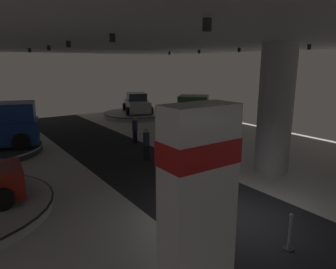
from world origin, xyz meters
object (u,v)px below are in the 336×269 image
object	(u,v)px
display_platform_deep_right	(137,114)
column_right	(275,109)
pickup_truck_far_right	(195,113)
display_car_deep_right	(137,104)
visitor_walking_far	(135,128)
brand_sign_pylon	(197,235)
display_platform_far_right	(196,126)
visitor_walking_near	(146,142)

from	to	relation	value
display_platform_deep_right	column_right	bearing A→B (deg)	-97.41
pickup_truck_far_right	display_car_deep_right	distance (m)	7.10
visitor_walking_far	pickup_truck_far_right	bearing A→B (deg)	11.72
display_platform_deep_right	brand_sign_pylon	bearing A→B (deg)	-116.67
display_platform_deep_right	pickup_truck_far_right	bearing A→B (deg)	-82.76
display_platform_far_right	visitor_walking_far	world-z (taller)	visitor_walking_far
display_platform_far_right	visitor_walking_far	size ratio (longest dim) A/B	3.75
display_platform_deep_right	display_car_deep_right	world-z (taller)	display_car_deep_right
brand_sign_pylon	display_platform_deep_right	distance (m)	23.28
display_platform_deep_right	visitor_walking_near	size ratio (longest dim) A/B	3.70
brand_sign_pylon	display_platform_far_right	size ratio (longest dim) A/B	0.69
brand_sign_pylon	column_right	bearing A→B (deg)	30.31
brand_sign_pylon	display_platform_deep_right	xyz separation A→B (m)	(10.41, 20.73, -1.93)
pickup_truck_far_right	display_car_deep_right	bearing A→B (deg)	97.12
display_platform_far_right	display_platform_deep_right	world-z (taller)	display_platform_deep_right
display_platform_deep_right	visitor_walking_near	world-z (taller)	visitor_walking_near
brand_sign_pylon	pickup_truck_far_right	size ratio (longest dim) A/B	0.79
brand_sign_pylon	display_car_deep_right	size ratio (longest dim) A/B	0.91
display_car_deep_right	visitor_walking_near	xyz separation A→B (m)	(-5.78, -11.39, -0.23)
display_platform_far_right	visitor_walking_near	xyz separation A→B (m)	(-6.89, -4.57, 0.77)
column_right	display_car_deep_right	world-z (taller)	column_right
display_platform_deep_right	display_car_deep_right	bearing A→B (deg)	69.42
column_right	pickup_truck_far_right	distance (m)	9.44
display_car_deep_right	visitor_walking_near	distance (m)	12.78
display_platform_deep_right	visitor_walking_far	size ratio (longest dim) A/B	3.70
display_car_deep_right	visitor_walking_near	bearing A→B (deg)	-116.92
column_right	display_platform_far_right	world-z (taller)	column_right
column_right	brand_sign_pylon	size ratio (longest dim) A/B	1.33
column_right	display_platform_deep_right	bearing A→B (deg)	82.59
column_right	display_platform_far_right	size ratio (longest dim) A/B	0.92
column_right	visitor_walking_far	xyz separation A→B (m)	(-2.61, 7.67, -1.84)
display_platform_deep_right	display_platform_far_right	bearing A→B (deg)	-80.63
brand_sign_pylon	pickup_truck_far_right	xyz separation A→B (m)	(11.30, 13.71, -0.96)
display_platform_far_right	pickup_truck_far_right	world-z (taller)	pickup_truck_far_right
pickup_truck_far_right	visitor_walking_far	bearing A→B (deg)	-168.28
visitor_walking_near	visitor_walking_far	xyz separation A→B (m)	(1.11, 3.19, 0.00)
pickup_truck_far_right	display_platform_deep_right	size ratio (longest dim) A/B	0.89
column_right	pickup_truck_far_right	xyz separation A→B (m)	(2.95, 8.83, -1.57)
visitor_walking_far	brand_sign_pylon	bearing A→B (deg)	-114.58
column_right	display_car_deep_right	xyz separation A→B (m)	(2.07, 15.88, -1.61)
column_right	brand_sign_pylon	bearing A→B (deg)	-149.69
display_platform_deep_right	visitor_walking_far	xyz separation A→B (m)	(-4.67, -8.17, 0.70)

